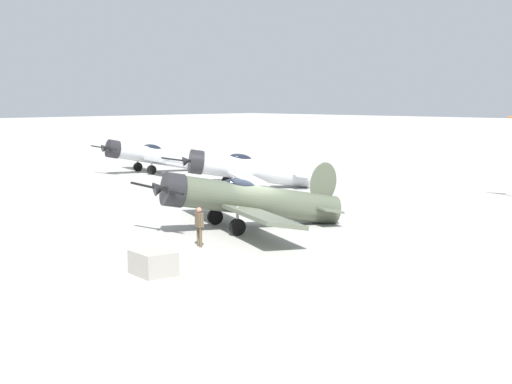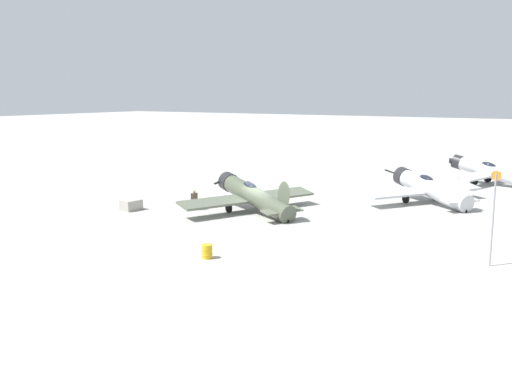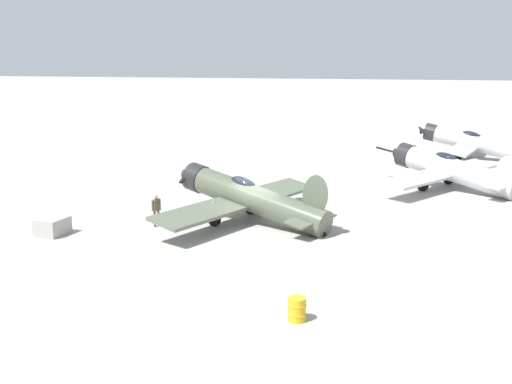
{
  "view_description": "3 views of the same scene",
  "coord_description": "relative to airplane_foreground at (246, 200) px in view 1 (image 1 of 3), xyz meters",
  "views": [
    {
      "loc": [
        26.28,
        25.85,
        6.44
      ],
      "look_at": [
        0.0,
        -0.0,
        1.8
      ],
      "focal_mm": 52.59,
      "sensor_mm": 36.0,
      "label": 1
    },
    {
      "loc": [
        -23.94,
        39.05,
        9.74
      ],
      "look_at": [
        0.0,
        -0.0,
        1.8
      ],
      "focal_mm": 39.95,
      "sensor_mm": 36.0,
      "label": 2
    },
    {
      "loc": [
        -7.5,
        33.81,
        9.19
      ],
      "look_at": [
        0.0,
        -0.0,
        1.8
      ],
      "focal_mm": 45.99,
      "sensor_mm": 36.0,
      "label": 3
    }
  ],
  "objects": [
    {
      "name": "airplane_mid_apron",
      "position": [
        -11.35,
        -11.59,
        -0.01
      ],
      "size": [
        9.72,
        11.22,
        2.93
      ],
      "rotation": [
        0.0,
        0.0,
        5.7
      ],
      "color": "#B7BABF",
      "rests_on": "ground_plane"
    },
    {
      "name": "airplane_foreground",
      "position": [
        0.0,
        0.0,
        0.0
      ],
      "size": [
        9.32,
        12.28,
        3.39
      ],
      "rotation": [
        0.0,
        0.0,
        5.87
      ],
      "color": "#4C5442",
      "rests_on": "ground_plane"
    },
    {
      "name": "airplane_far_line",
      "position": [
        -14.42,
        -25.57,
        -0.04
      ],
      "size": [
        10.12,
        10.95,
        3.24
      ],
      "rotation": [
        0.0,
        0.0,
        6.01
      ],
      "color": "#B7BABF",
      "rests_on": "ground_plane"
    },
    {
      "name": "ground_crew_mechanic",
      "position": [
        4.67,
        1.8,
        -0.38
      ],
      "size": [
        0.38,
        0.64,
        1.73
      ],
      "rotation": [
        0.0,
        0.0,
        2.8
      ],
      "color": "brown",
      "rests_on": "ground_plane"
    },
    {
      "name": "equipment_crate",
      "position": [
        9.3,
        4.53,
        -0.99
      ],
      "size": [
        1.49,
        1.74,
        0.88
      ],
      "rotation": [
        0.0,
        0.0,
        1.42
      ],
      "color": "#9E998E",
      "rests_on": "ground_plane"
    },
    {
      "name": "ground_plane",
      "position": [
        -0.46,
        0.2,
        -1.43
      ],
      "size": [
        400.0,
        400.0,
        0.0
      ],
      "primitive_type": "plane",
      "color": "#A8A59E"
    }
  ]
}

